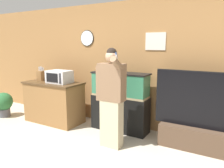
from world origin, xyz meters
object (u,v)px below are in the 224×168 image
at_px(tv_on_stand, 197,127).
at_px(person_standing, 111,97).
at_px(microwave, 59,77).
at_px(aquarium_on_stand, 120,102).
at_px(knife_block, 41,75).
at_px(potted_plant, 4,103).
at_px(counter_island, 54,102).

distance_m(tv_on_stand, person_standing, 1.52).
xyz_separation_m(microwave, aquarium_on_stand, (1.34, 0.28, -0.45)).
distance_m(knife_block, aquarium_on_stand, 2.02).
distance_m(microwave, potted_plant, 1.71).
xyz_separation_m(knife_block, potted_plant, (-0.90, -0.40, -0.70)).
relative_size(aquarium_on_stand, person_standing, 0.71).
height_order(microwave, tv_on_stand, tv_on_stand).
bearing_deg(knife_block, person_standing, -12.12).
height_order(microwave, knife_block, knife_block).
bearing_deg(person_standing, tv_on_stand, 26.00).
relative_size(microwave, tv_on_stand, 0.35).
relative_size(tv_on_stand, person_standing, 0.87).
distance_m(knife_block, person_standing, 2.21).
height_order(tv_on_stand, potted_plant, tv_on_stand).
bearing_deg(microwave, person_standing, -15.56).
bearing_deg(person_standing, knife_block, 167.88).
relative_size(knife_block, aquarium_on_stand, 0.27).
height_order(microwave, aquarium_on_stand, aquarium_on_stand).
relative_size(microwave, potted_plant, 0.87).
height_order(knife_block, potted_plant, knife_block).
xyz_separation_m(counter_island, person_standing, (1.74, -0.43, 0.42)).
bearing_deg(microwave, potted_plant, -166.50).
bearing_deg(aquarium_on_stand, tv_on_stand, -3.08).
distance_m(counter_island, person_standing, 1.84).
distance_m(microwave, knife_block, 0.61).
distance_m(aquarium_on_stand, tv_on_stand, 1.52).
height_order(counter_island, tv_on_stand, tv_on_stand).
relative_size(counter_island, knife_block, 4.04).
bearing_deg(person_standing, counter_island, 166.14).
xyz_separation_m(knife_block, tv_on_stand, (3.45, 0.17, -0.65)).
bearing_deg(knife_block, potted_plant, -156.17).
xyz_separation_m(aquarium_on_stand, person_standing, (0.21, -0.71, 0.28)).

